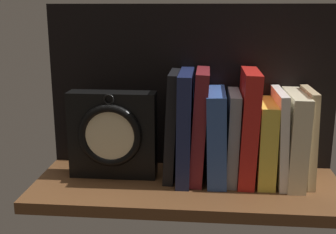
{
  "coord_description": "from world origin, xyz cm",
  "views": [
    {
      "loc": [
        3.96,
        -88.28,
        37.81
      ],
      "look_at": [
        -4.62,
        3.71,
        14.07
      ],
      "focal_mm": 45.79,
      "sensor_mm": 36.0,
      "label": 1
    }
  ],
  "objects_px": {
    "book_maroon_dawkins": "(199,125)",
    "book_tan_shortstories": "(308,136)",
    "book_red_requiem": "(247,126)",
    "book_navy_bierce": "(185,126)",
    "framed_clock": "(112,135)",
    "book_yellow_seinlanguage": "(265,142)",
    "book_black_skeptic": "(172,126)",
    "book_blue_modern": "(216,135)",
    "book_white_catcher": "(279,136)",
    "book_gray_chess": "(232,136)",
    "book_cream_twain": "(293,138)"
  },
  "relations": [
    {
      "from": "book_maroon_dawkins",
      "to": "book_tan_shortstories",
      "type": "relative_size",
      "value": 1.18
    },
    {
      "from": "book_red_requiem",
      "to": "book_navy_bierce",
      "type": "bearing_deg",
      "value": 180.0
    },
    {
      "from": "framed_clock",
      "to": "book_yellow_seinlanguage",
      "type": "bearing_deg",
      "value": 1.97
    },
    {
      "from": "book_black_skeptic",
      "to": "book_blue_modern",
      "type": "height_order",
      "value": "book_black_skeptic"
    },
    {
      "from": "book_maroon_dawkins",
      "to": "book_white_catcher",
      "type": "relative_size",
      "value": 1.21
    },
    {
      "from": "book_gray_chess",
      "to": "book_tan_shortstories",
      "type": "bearing_deg",
      "value": 0.0
    },
    {
      "from": "book_maroon_dawkins",
      "to": "book_gray_chess",
      "type": "relative_size",
      "value": 1.24
    },
    {
      "from": "book_gray_chess",
      "to": "framed_clock",
      "type": "relative_size",
      "value": 1.01
    },
    {
      "from": "book_maroon_dawkins",
      "to": "framed_clock",
      "type": "height_order",
      "value": "book_maroon_dawkins"
    },
    {
      "from": "book_maroon_dawkins",
      "to": "book_black_skeptic",
      "type": "bearing_deg",
      "value": 180.0
    },
    {
      "from": "book_blue_modern",
      "to": "book_red_requiem",
      "type": "bearing_deg",
      "value": 0.0
    },
    {
      "from": "book_white_catcher",
      "to": "book_maroon_dawkins",
      "type": "bearing_deg",
      "value": 180.0
    },
    {
      "from": "book_red_requiem",
      "to": "book_white_catcher",
      "type": "bearing_deg",
      "value": 0.0
    },
    {
      "from": "book_black_skeptic",
      "to": "book_maroon_dawkins",
      "type": "distance_m",
      "value": 0.06
    },
    {
      "from": "book_black_skeptic",
      "to": "book_blue_modern",
      "type": "distance_m",
      "value": 0.1
    },
    {
      "from": "book_maroon_dawkins",
      "to": "book_navy_bierce",
      "type": "bearing_deg",
      "value": 180.0
    },
    {
      "from": "book_cream_twain",
      "to": "framed_clock",
      "type": "distance_m",
      "value": 0.4
    },
    {
      "from": "book_gray_chess",
      "to": "book_maroon_dawkins",
      "type": "bearing_deg",
      "value": 180.0
    },
    {
      "from": "book_maroon_dawkins",
      "to": "framed_clock",
      "type": "bearing_deg",
      "value": -176.57
    },
    {
      "from": "book_red_requiem",
      "to": "book_tan_shortstories",
      "type": "xyz_separation_m",
      "value": [
        0.13,
        0.0,
        -0.02
      ]
    },
    {
      "from": "book_cream_twain",
      "to": "book_gray_chess",
      "type": "bearing_deg",
      "value": 180.0
    },
    {
      "from": "book_yellow_seinlanguage",
      "to": "framed_clock",
      "type": "bearing_deg",
      "value": -178.03
    },
    {
      "from": "book_blue_modern",
      "to": "book_tan_shortstories",
      "type": "height_order",
      "value": "book_tan_shortstories"
    },
    {
      "from": "book_blue_modern",
      "to": "book_maroon_dawkins",
      "type": "bearing_deg",
      "value": 180.0
    },
    {
      "from": "book_white_catcher",
      "to": "framed_clock",
      "type": "height_order",
      "value": "book_white_catcher"
    },
    {
      "from": "book_maroon_dawkins",
      "to": "book_blue_modern",
      "type": "height_order",
      "value": "book_maroon_dawkins"
    },
    {
      "from": "book_blue_modern",
      "to": "framed_clock",
      "type": "relative_size",
      "value": 1.02
    },
    {
      "from": "book_blue_modern",
      "to": "book_cream_twain",
      "type": "relative_size",
      "value": 1.01
    },
    {
      "from": "book_blue_modern",
      "to": "book_gray_chess",
      "type": "relative_size",
      "value": 1.01
    },
    {
      "from": "book_yellow_seinlanguage",
      "to": "book_white_catcher",
      "type": "bearing_deg",
      "value": 0.0
    },
    {
      "from": "book_gray_chess",
      "to": "book_tan_shortstories",
      "type": "distance_m",
      "value": 0.16
    },
    {
      "from": "book_navy_bierce",
      "to": "book_yellow_seinlanguage",
      "type": "distance_m",
      "value": 0.18
    },
    {
      "from": "book_black_skeptic",
      "to": "framed_clock",
      "type": "height_order",
      "value": "book_black_skeptic"
    },
    {
      "from": "book_red_requiem",
      "to": "framed_clock",
      "type": "distance_m",
      "value": 0.3
    },
    {
      "from": "book_yellow_seinlanguage",
      "to": "book_white_catcher",
      "type": "xyz_separation_m",
      "value": [
        0.03,
        0.0,
        0.01
      ]
    },
    {
      "from": "book_gray_chess",
      "to": "book_navy_bierce",
      "type": "bearing_deg",
      "value": 180.0
    },
    {
      "from": "book_black_skeptic",
      "to": "book_tan_shortstories",
      "type": "bearing_deg",
      "value": 0.0
    },
    {
      "from": "book_blue_modern",
      "to": "book_white_catcher",
      "type": "height_order",
      "value": "book_white_catcher"
    },
    {
      "from": "book_white_catcher",
      "to": "book_cream_twain",
      "type": "bearing_deg",
      "value": 0.0
    },
    {
      "from": "book_maroon_dawkins",
      "to": "book_gray_chess",
      "type": "distance_m",
      "value": 0.08
    },
    {
      "from": "book_gray_chess",
      "to": "book_white_catcher",
      "type": "xyz_separation_m",
      "value": [
        0.1,
        0.0,
        0.0
      ]
    },
    {
      "from": "book_gray_chess",
      "to": "book_red_requiem",
      "type": "xyz_separation_m",
      "value": [
        0.03,
        0.0,
        0.02
      ]
    },
    {
      "from": "book_blue_modern",
      "to": "book_red_requiem",
      "type": "xyz_separation_m",
      "value": [
        0.07,
        0.0,
        0.02
      ]
    },
    {
      "from": "book_maroon_dawkins",
      "to": "book_tan_shortstories",
      "type": "distance_m",
      "value": 0.24
    },
    {
      "from": "book_navy_bierce",
      "to": "book_tan_shortstories",
      "type": "height_order",
      "value": "book_navy_bierce"
    },
    {
      "from": "book_black_skeptic",
      "to": "book_red_requiem",
      "type": "relative_size",
      "value": 0.98
    },
    {
      "from": "book_yellow_seinlanguage",
      "to": "book_cream_twain",
      "type": "height_order",
      "value": "book_cream_twain"
    },
    {
      "from": "book_red_requiem",
      "to": "book_cream_twain",
      "type": "relative_size",
      "value": 1.23
    },
    {
      "from": "book_blue_modern",
      "to": "book_navy_bierce",
      "type": "bearing_deg",
      "value": 180.0
    },
    {
      "from": "book_black_skeptic",
      "to": "book_gray_chess",
      "type": "xyz_separation_m",
      "value": [
        0.13,
        0.0,
        -0.02
      ]
    }
  ]
}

